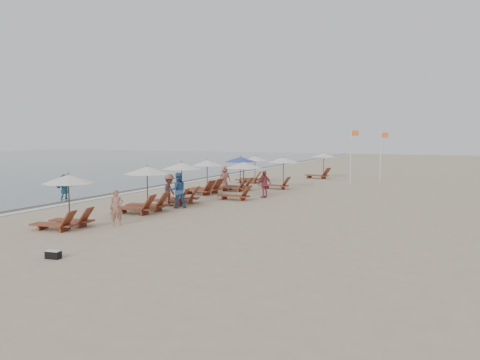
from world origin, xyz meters
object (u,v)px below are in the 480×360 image
at_px(beachgoer_mid_b, 169,190).
at_px(waterline_walker, 65,187).
at_px(inland_station_2, 320,164).
at_px(inland_station_0, 239,176).
at_px(flag_pole_near, 351,153).
at_px(lounger_station_5, 252,170).
at_px(lounger_station_0, 65,202).
at_px(lounger_station_1, 143,191).
at_px(lounger_station_4, 237,173).
at_px(duffel_bag, 53,254).
at_px(beachgoer_far_b, 225,178).
at_px(beachgoer_far_a, 265,184).
at_px(lounger_station_2, 178,185).
at_px(beachgoer_mid_a, 178,190).
at_px(lounger_station_3, 203,179).
at_px(inland_station_1, 280,169).
at_px(beachgoer_near, 117,208).

relative_size(beachgoer_mid_b, waterline_walker, 1.12).
bearing_deg(inland_station_2, inland_station_0, -92.70).
bearing_deg(flag_pole_near, lounger_station_5, -169.01).
relative_size(lounger_station_0, lounger_station_1, 0.88).
xyz_separation_m(lounger_station_4, duffel_bag, (2.34, -19.07, -1.05)).
distance_m(inland_station_2, beachgoer_far_b, 12.05).
distance_m(inland_station_0, beachgoer_far_a, 1.90).
distance_m(beachgoer_mid_b, waterline_walker, 6.95).
bearing_deg(lounger_station_2, waterline_walker, -169.99).
distance_m(lounger_station_4, beachgoer_mid_a, 8.48).
distance_m(beachgoer_mid_b, beachgoer_far_b, 8.28).
relative_size(lounger_station_3, beachgoer_far_b, 1.59).
bearing_deg(lounger_station_2, lounger_station_0, -93.88).
xyz_separation_m(inland_station_1, beachgoer_mid_b, (-2.62, -10.34, -0.52)).
distance_m(waterline_walker, flag_pole_near, 20.78).
distance_m(inland_station_1, flag_pole_near, 6.43).
distance_m(lounger_station_3, inland_station_1, 5.96).
height_order(inland_station_1, beachgoer_mid_b, inland_station_1).
bearing_deg(lounger_station_4, lounger_station_0, -93.16).
bearing_deg(inland_station_2, beachgoer_near, -94.88).
bearing_deg(lounger_station_4, lounger_station_5, 102.45).
xyz_separation_m(lounger_station_2, lounger_station_4, (0.31, 7.33, 0.10)).
height_order(lounger_station_1, lounger_station_3, lounger_station_1).
xyz_separation_m(beachgoer_mid_b, flag_pole_near, (6.66, 15.24, 1.55)).
distance_m(beachgoer_far_a, waterline_walker, 11.83).
relative_size(beachgoer_mid_a, duffel_bag, 3.79).
height_order(beachgoer_far_b, waterline_walker, beachgoer_far_b).
xyz_separation_m(beachgoer_far_a, flag_pole_near, (3.28, 9.85, 1.59)).
distance_m(beachgoer_mid_a, flag_pole_near, 16.71).
xyz_separation_m(lounger_station_0, beachgoer_far_b, (-0.17, 15.28, -0.27)).
height_order(lounger_station_3, lounger_station_5, lounger_station_3).
xyz_separation_m(lounger_station_4, lounger_station_5, (-1.24, 5.60, -0.20)).
distance_m(inland_station_2, beachgoer_mid_b, 19.92).
bearing_deg(lounger_station_5, lounger_station_0, -88.91).
bearing_deg(beachgoer_near, lounger_station_4, 53.79).
relative_size(lounger_station_1, lounger_station_4, 1.08).
bearing_deg(beachgoer_mid_b, lounger_station_0, 162.97).
bearing_deg(beachgoer_mid_a, inland_station_0, -151.19).
bearing_deg(beachgoer_near, lounger_station_0, -175.87).
bearing_deg(beachgoer_near, waterline_walker, 107.42).
distance_m(beachgoer_mid_a, beachgoer_far_b, 8.67).
height_order(lounger_station_1, inland_station_2, lounger_station_1).
bearing_deg(lounger_station_5, lounger_station_4, -77.55).
relative_size(lounger_station_2, inland_station_2, 0.95).
bearing_deg(inland_station_2, lounger_station_4, -103.69).
height_order(lounger_station_5, inland_station_0, inland_station_0).
bearing_deg(flag_pole_near, beachgoer_far_b, -136.52).
height_order(lounger_station_4, beachgoer_near, lounger_station_4).
xyz_separation_m(lounger_station_1, beachgoer_far_b, (-0.63, 10.56, -0.24)).
xyz_separation_m(lounger_station_2, waterline_walker, (-6.94, -1.23, -0.32)).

